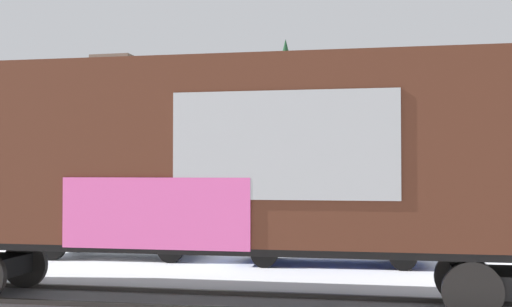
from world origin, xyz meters
The scene contains 6 objects.
ground_plane centered at (0.00, 0.00, 0.00)m, with size 260.00×260.00×0.00m, color silver.
track centered at (1.01, 0.00, 0.04)m, with size 59.99×5.29×0.08m.
freight_car centered at (1.01, 0.00, 2.53)m, with size 15.62×3.94×4.33m.
hillside centered at (0.01, 77.31, 6.53)m, with size 143.24×40.36×17.85m.
parked_car_silver centered at (-2.73, 5.59, 0.84)m, with size 4.62×1.96×1.72m.
parked_car_blue centered at (2.80, 5.05, 0.86)m, with size 4.76×1.92×1.72m.
Camera 1 is at (3.15, -11.36, 2.31)m, focal length 46.35 mm.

